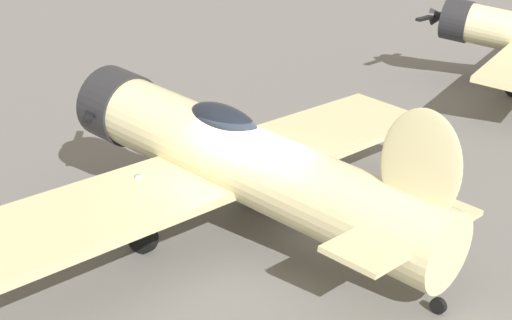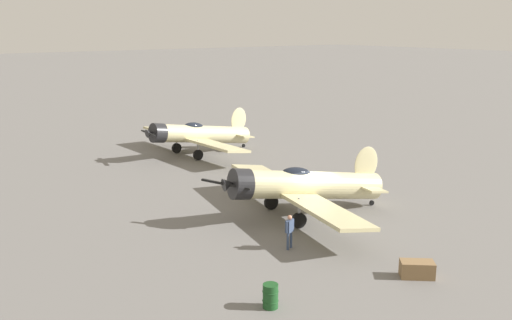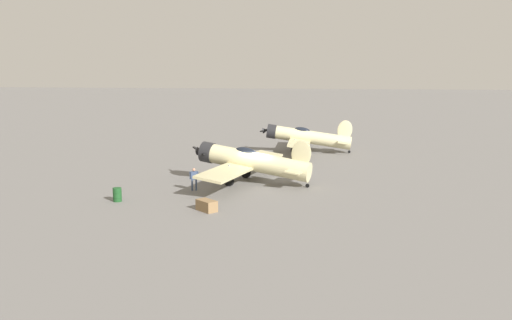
# 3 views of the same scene
# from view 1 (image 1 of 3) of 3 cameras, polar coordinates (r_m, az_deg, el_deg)

# --- Properties ---
(ground_plane) EXTENTS (400.00, 400.00, 0.00)m
(ground_plane) POSITION_cam_1_polar(r_m,az_deg,el_deg) (16.72, 0.00, -5.86)
(ground_plane) COLOR slate
(airplane_foreground) EXTENTS (12.77, 9.80, 3.54)m
(airplane_foreground) POSITION_cam_1_polar(r_m,az_deg,el_deg) (16.42, -1.33, -0.07)
(airplane_foreground) COLOR beige
(airplane_foreground) RESTS_ON ground_plane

